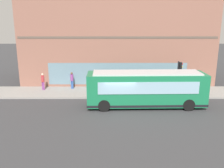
{
  "coord_description": "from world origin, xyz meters",
  "views": [
    {
      "loc": [
        -19.55,
        0.67,
        7.27
      ],
      "look_at": [
        1.69,
        0.62,
        1.71
      ],
      "focal_mm": 39.03,
      "sensor_mm": 36.0,
      "label": 1
    }
  ],
  "objects": [
    {
      "name": "sidewalk_curb",
      "position": [
        4.6,
        0.0,
        0.07
      ],
      "size": [
        4.01,
        40.0,
        0.15
      ],
      "primitive_type": "cube",
      "color": "gray",
      "rests_on": "ground"
    },
    {
      "name": "fire_hydrant",
      "position": [
        5.93,
        -1.22,
        0.51
      ],
      "size": [
        0.35,
        0.35,
        0.74
      ],
      "color": "red",
      "rests_on": "sidewalk_curb"
    },
    {
      "name": "pedestrian_walking_along_curb",
      "position": [
        5.28,
        7.89,
        1.18
      ],
      "size": [
        0.32,
        0.32,
        1.78
      ],
      "color": "#8C3F8C",
      "rests_on": "sidewalk_curb"
    },
    {
      "name": "building_corner",
      "position": [
        10.96,
        0.0,
        5.01
      ],
      "size": [
        8.77,
        21.69,
        10.04
      ],
      "color": "#8C5B4C",
      "rests_on": "ground"
    },
    {
      "name": "city_bus_nearside",
      "position": [
        0.55,
        -2.29,
        1.55
      ],
      "size": [
        2.78,
        10.09,
        3.07
      ],
      "color": "#197247",
      "rests_on": "ground"
    },
    {
      "name": "traffic_light_near_corner",
      "position": [
        3.15,
        -5.8,
        2.52
      ],
      "size": [
        0.32,
        0.49,
        3.4
      ],
      "color": "black",
      "rests_on": "sidewalk_curb"
    },
    {
      "name": "pedestrian_by_light_pole",
      "position": [
        5.75,
        4.9,
        1.2
      ],
      "size": [
        0.32,
        0.32,
        1.8
      ],
      "color": "#3359A5",
      "rests_on": "sidewalk_curb"
    },
    {
      "name": "ground",
      "position": [
        0.0,
        0.0,
        0.0
      ],
      "size": [
        120.0,
        120.0,
        0.0
      ],
      "primitive_type": "plane",
      "color": "#38383A"
    },
    {
      "name": "pedestrian_near_hydrant",
      "position": [
        5.22,
        -6.45,
        1.03
      ],
      "size": [
        0.32,
        0.32,
        1.54
      ],
      "color": "black",
      "rests_on": "sidewalk_curb"
    }
  ]
}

